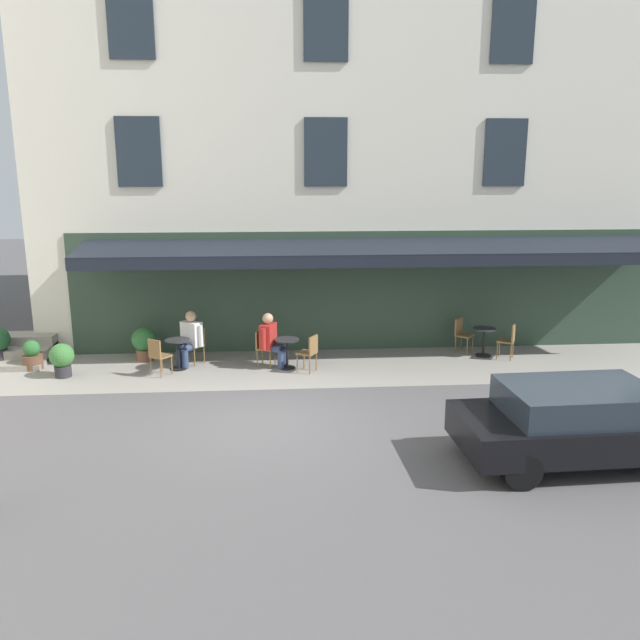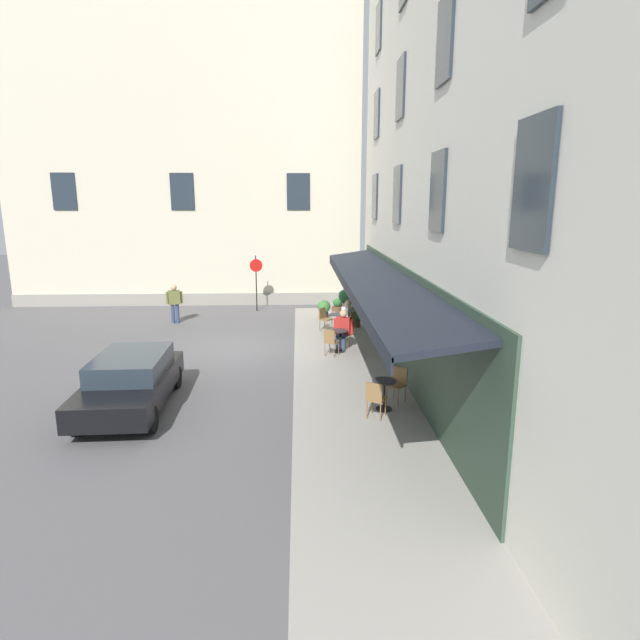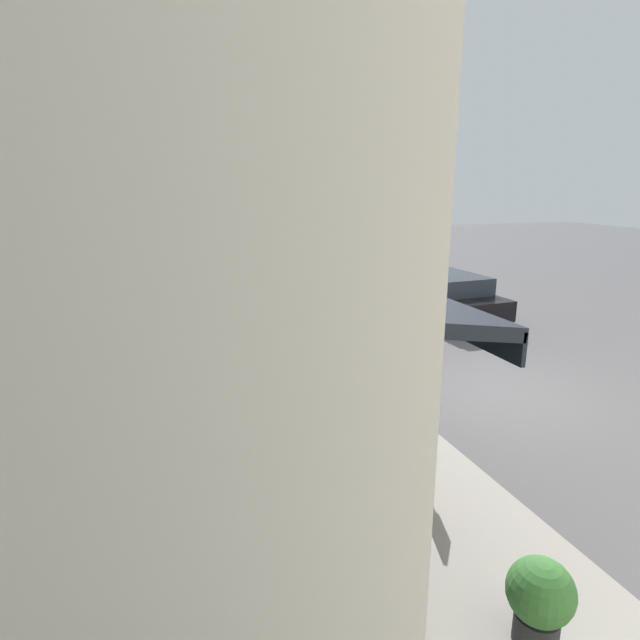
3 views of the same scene
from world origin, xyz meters
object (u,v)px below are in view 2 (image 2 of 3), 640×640
(cafe_chair_wicker_kerbside, at_px, (345,332))
(cafe_table_mid_terrace, at_px, (384,390))
(cafe_chair_wicker_corner_left, at_px, (331,340))
(no_parking_sign, at_px, (256,273))
(potted_plant_entrance_left, at_px, (337,307))
(potted_plant_by_steps, at_px, (324,308))
(cafe_chair_wicker_corner_right, at_px, (324,317))
(parked_car_black, at_px, (131,380))
(potted_plant_entrance_right, at_px, (355,315))
(seated_companion_in_white, at_px, (346,316))
(walking_pedestrian_in_olive, at_px, (174,301))
(cafe_chair_wicker_near_door, at_px, (351,321))
(cafe_table_streetside, at_px, (339,338))
(potted_plant_under_sign, at_px, (345,298))
(potted_plant_mid_terrace, at_px, (352,299))
(cafe_chair_wicker_back_row, at_px, (375,397))
(seated_patron_in_red, at_px, (343,328))
(cafe_chair_wicker_under_awning, at_px, (398,382))
(cafe_table_near_entrance, at_px, (337,321))

(cafe_chair_wicker_kerbside, bearing_deg, cafe_table_mid_terrace, -175.33)
(cafe_chair_wicker_corner_left, xyz_separation_m, no_parking_sign, (7.58, 3.00, 1.25))
(potted_plant_entrance_left, xyz_separation_m, potted_plant_by_steps, (-0.92, 0.66, 0.12))
(potted_plant_by_steps, bearing_deg, cafe_chair_wicker_corner_left, 179.42)
(cafe_chair_wicker_corner_right, xyz_separation_m, parked_car_black, (-7.84, 5.14, 0.16))
(cafe_chair_wicker_corner_left, height_order, cafe_chair_wicker_kerbside, same)
(potted_plant_entrance_left, relative_size, potted_plant_entrance_right, 0.84)
(cafe_chair_wicker_kerbside, xyz_separation_m, seated_companion_in_white, (1.81, -0.23, 0.18))
(walking_pedestrian_in_olive, bearing_deg, cafe_chair_wicker_near_door, -108.34)
(cafe_table_streetside, xyz_separation_m, no_parking_sign, (7.04, 3.33, 1.30))
(cafe_table_mid_terrace, height_order, potted_plant_under_sign, potted_plant_under_sign)
(cafe_chair_wicker_near_door, xyz_separation_m, seated_companion_in_white, (0.13, 0.17, 0.18))
(cafe_chair_wicker_near_door, height_order, potted_plant_mid_terrace, cafe_chair_wicker_near_door)
(cafe_table_mid_terrace, relative_size, walking_pedestrian_in_olive, 0.45)
(cafe_chair_wicker_back_row, xyz_separation_m, potted_plant_entrance_left, (11.93, 0.01, -0.21))
(cafe_chair_wicker_corner_left, bearing_deg, cafe_chair_wicker_near_door, -18.84)
(cafe_chair_wicker_back_row, bearing_deg, seated_patron_in_red, 2.28)
(seated_companion_in_white, bearing_deg, cafe_chair_wicker_near_door, -127.54)
(walking_pedestrian_in_olive, xyz_separation_m, potted_plant_by_steps, (0.63, -6.32, -0.51))
(cafe_table_mid_terrace, relative_size, seated_patron_in_red, 0.55)
(seated_companion_in_white, height_order, potted_plant_by_steps, seated_companion_in_white)
(cafe_chair_wicker_under_awning, bearing_deg, seated_companion_in_white, 5.33)
(potted_plant_by_steps, bearing_deg, potted_plant_entrance_right, -144.11)
(seated_patron_in_red, distance_m, potted_plant_mid_terrace, 7.48)
(cafe_chair_wicker_near_door, relative_size, cafe_chair_wicker_kerbside, 1.00)
(cafe_chair_wicker_kerbside, height_order, walking_pedestrian_in_olive, walking_pedestrian_in_olive)
(cafe_table_streetside, relative_size, cafe_chair_wicker_corner_left, 0.82)
(cafe_chair_wicker_corner_left, xyz_separation_m, potted_plant_by_steps, (5.83, -0.06, -0.09))
(seated_companion_in_white, bearing_deg, potted_plant_mid_terrace, -8.09)
(cafe_chair_wicker_near_door, relative_size, cafe_chair_wicker_back_row, 1.00)
(no_parking_sign, bearing_deg, cafe_table_streetside, -154.68)
(cafe_chair_wicker_near_door, height_order, cafe_chair_wicker_kerbside, same)
(cafe_chair_wicker_under_awning, distance_m, potted_plant_entrance_right, 8.32)
(cafe_chair_wicker_corner_left, bearing_deg, walking_pedestrian_in_olive, 50.27)
(cafe_chair_wicker_kerbside, relative_size, walking_pedestrian_in_olive, 0.55)
(cafe_chair_wicker_back_row, xyz_separation_m, walking_pedestrian_in_olive, (10.38, 6.98, 0.42))
(cafe_chair_wicker_corner_left, relative_size, potted_plant_entrance_right, 1.05)
(cafe_chair_wicker_corner_left, distance_m, potted_plant_mid_terrace, 8.47)
(cafe_table_streetside, xyz_separation_m, potted_plant_mid_terrace, (7.79, -1.22, -0.08))
(cafe_chair_wicker_under_awning, distance_m, cafe_chair_wicker_corner_left, 4.40)
(no_parking_sign, xyz_separation_m, parked_car_black, (-11.83, 2.18, -1.08))
(cafe_chair_wicker_kerbside, xyz_separation_m, parked_car_black, (-5.39, 5.74, 0.16))
(cafe_table_near_entrance, xyz_separation_m, potted_plant_under_sign, (4.52, -0.69, 0.07))
(cafe_table_near_entrance, bearing_deg, cafe_chair_wicker_under_awning, -172.32)
(cafe_chair_wicker_back_row, relative_size, cafe_table_streetside, 1.21)
(potted_plant_entrance_right, height_order, potted_plant_by_steps, potted_plant_entrance_right)
(seated_patron_in_red, bearing_deg, potted_plant_entrance_right, -13.62)
(cafe_table_mid_terrace, distance_m, no_parking_sign, 12.91)
(cafe_table_streetside, distance_m, seated_patron_in_red, 0.47)
(cafe_chair_wicker_near_door, height_order, cafe_chair_wicker_back_row, same)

